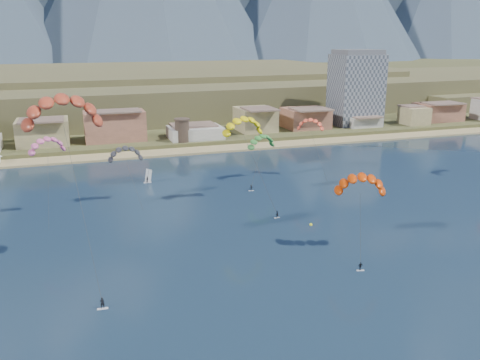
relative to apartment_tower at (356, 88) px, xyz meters
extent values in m
plane|color=black|center=(-85.00, -128.00, -17.82)|extent=(2400.00, 2400.00, 0.00)
cube|color=tan|center=(-85.00, -22.00, -17.57)|extent=(2200.00, 12.00, 0.90)
cube|color=brown|center=(-85.00, 432.00, -17.82)|extent=(2200.00, 900.00, 4.00)
cube|color=brown|center=(-45.00, 92.00, -8.32)|extent=(320.00, 150.00, 15.00)
cube|color=brown|center=(-125.00, 132.00, -6.82)|extent=(380.00, 170.00, 18.00)
cube|color=#2F3F4F|center=(-85.00, 772.00, 39.18)|extent=(2000.00, 200.00, 110.00)
cube|color=gray|center=(0.00, 0.00, -0.82)|extent=(20.00, 16.00, 30.00)
cube|color=#59595E|center=(0.00, 0.00, 15.18)|extent=(18.00, 14.40, 2.00)
cylinder|color=#47382D|center=(-80.00, -14.00, -11.82)|extent=(5.20, 5.20, 8.00)
cylinder|color=#47382D|center=(-80.00, -14.00, -7.52)|extent=(5.82, 5.82, 0.60)
cube|color=silver|center=(-115.68, -123.02, -17.77)|extent=(1.63, 0.57, 0.11)
imported|color=black|center=(-115.68, -123.02, -16.79)|extent=(0.70, 0.48, 1.84)
cylinder|color=#262626|center=(-117.34, -115.50, -4.52)|extent=(0.05, 0.05, 28.72)
cube|color=silver|center=(-75.88, -94.83, -17.77)|extent=(1.40, 0.62, 0.09)
imported|color=black|center=(-75.88, -94.83, -16.96)|extent=(0.84, 0.70, 1.55)
cylinder|color=#262626|center=(-77.69, -88.34, -8.82)|extent=(0.05, 0.05, 20.94)
cube|color=silver|center=(-72.22, -124.00, -17.78)|extent=(1.40, 0.74, 0.09)
imported|color=black|center=(-72.22, -124.00, -16.96)|extent=(0.97, 0.60, 1.54)
cylinder|color=#262626|center=(-69.98, -119.62, -11.79)|extent=(0.05, 0.05, 14.11)
cube|color=silver|center=(-74.40, -73.60, -17.77)|extent=(1.41, 0.57, 0.09)
imported|color=black|center=(-74.40, -73.60, -16.94)|extent=(1.08, 0.70, 1.57)
cylinder|color=#262626|center=(-71.25, -68.92, -12.63)|extent=(0.05, 0.05, 14.04)
cylinder|color=#262626|center=(-123.31, -83.03, -10.14)|extent=(0.04, 0.04, 16.79)
cylinder|color=#262626|center=(-106.35, -77.30, -12.34)|extent=(0.04, 0.04, 13.08)
cylinder|color=#262626|center=(-53.38, -68.75, -10.90)|extent=(0.04, 0.04, 15.48)
cube|color=silver|center=(-99.33, -57.27, -17.77)|extent=(2.14, 0.68, 0.11)
imported|color=black|center=(-99.33, -57.27, -16.95)|extent=(0.76, 0.51, 1.53)
cube|color=white|center=(-98.98, -57.27, -15.85)|extent=(0.89, 2.32, 3.65)
sphere|color=#FFF71A|center=(-70.61, -101.38, -17.71)|extent=(0.65, 0.65, 0.65)
camera|label=1|loc=(-117.35, -193.10, 21.42)|focal=37.63mm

